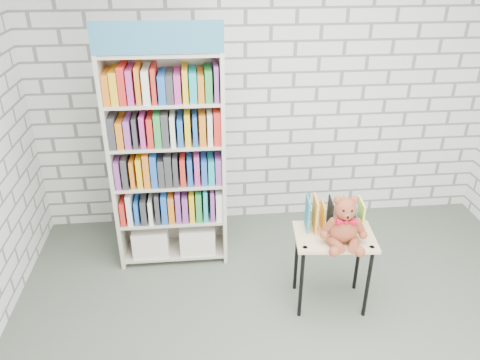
{
  "coord_description": "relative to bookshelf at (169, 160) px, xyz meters",
  "views": [
    {
      "loc": [
        -0.7,
        -2.31,
        2.66
      ],
      "look_at": [
        -0.38,
        0.95,
        0.97
      ],
      "focal_mm": 35.0,
      "sensor_mm": 36.0,
      "label": 1
    }
  ],
  "objects": [
    {
      "name": "ground",
      "position": [
        0.96,
        -1.36,
        -0.98
      ],
      "size": [
        4.5,
        4.5,
        0.0
      ],
      "primitive_type": "plane",
      "color": "#4C5749",
      "rests_on": "ground"
    },
    {
      "name": "room_shell",
      "position": [
        0.96,
        -1.36,
        0.8
      ],
      "size": [
        4.52,
        4.02,
        2.81
      ],
      "color": "silver",
      "rests_on": "ground"
    },
    {
      "name": "bookshelf",
      "position": [
        0.0,
        0.0,
        0.0
      ],
      "size": [
        0.96,
        0.37,
        2.15
      ],
      "color": "beige",
      "rests_on": "ground"
    },
    {
      "name": "display_table",
      "position": [
        1.27,
        -0.78,
        -0.42
      ],
      "size": [
        0.64,
        0.47,
        0.65
      ],
      "color": "#DFC786",
      "rests_on": "ground"
    },
    {
      "name": "table_books",
      "position": [
        1.27,
        -0.68,
        -0.2
      ],
      "size": [
        0.44,
        0.22,
        0.25
      ],
      "color": "teal",
      "rests_on": "display_table"
    },
    {
      "name": "teddy_bear",
      "position": [
        1.29,
        -0.88,
        -0.18
      ],
      "size": [
        0.35,
        0.33,
        0.38
      ],
      "color": "brown",
      "rests_on": "display_table"
    }
  ]
}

